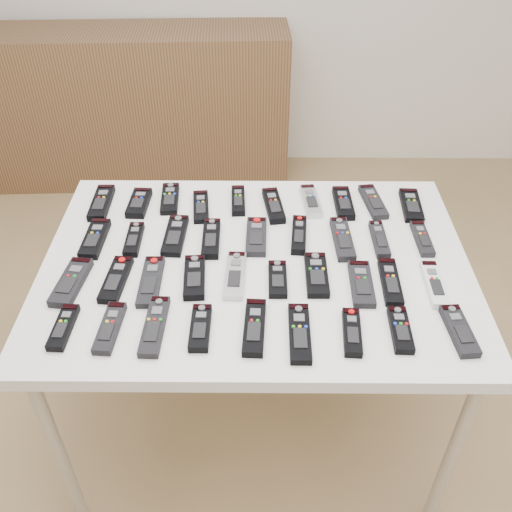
{
  "coord_description": "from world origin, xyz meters",
  "views": [
    {
      "loc": [
        -0.08,
        -1.25,
        1.86
      ],
      "look_at": [
        -0.09,
        0.03,
        0.8
      ],
      "focal_mm": 40.0,
      "sensor_mm": 36.0,
      "label": 1
    }
  ],
  "objects_px": {
    "remote_21": "(151,281)",
    "remote_35": "(352,332)",
    "remote_7": "(343,203)",
    "remote_14": "(256,237)",
    "sideboard": "(133,109)",
    "remote_24": "(278,279)",
    "table": "(256,276)",
    "remote_37": "(459,331)",
    "remote_29": "(63,327)",
    "remote_33": "(254,327)",
    "remote_3": "(201,207)",
    "remote_1": "(139,203)",
    "remote_9": "(411,205)",
    "remote_25": "(317,275)",
    "remote_27": "(390,282)",
    "remote_28": "(434,284)",
    "remote_8": "(373,202)",
    "remote_18": "(422,239)",
    "remote_23": "(235,275)",
    "remote_15": "(299,235)",
    "remote_13": "(211,238)",
    "remote_16": "(342,239)",
    "remote_30": "(110,328)",
    "remote_22": "(194,277)",
    "remote_32": "(200,328)",
    "remote_26": "(361,284)",
    "remote_11": "(134,239)",
    "remote_34": "(300,333)",
    "remote_36": "(400,330)",
    "remote_17": "(379,239)",
    "remote_10": "(95,239)",
    "remote_0": "(101,203)",
    "remote_12": "(175,235)",
    "remote_4": "(238,201)",
    "remote_31": "(155,326)",
    "remote_19": "(71,282)"
  },
  "relations": [
    {
      "from": "remote_12",
      "to": "remote_28",
      "type": "height_order",
      "value": "same"
    },
    {
      "from": "remote_28",
      "to": "remote_36",
      "type": "xyz_separation_m",
      "value": [
        -0.13,
        -0.17,
        0.0
      ]
    },
    {
      "from": "remote_8",
      "to": "remote_16",
      "type": "xyz_separation_m",
      "value": [
        -0.12,
        -0.2,
        0.0
      ]
    },
    {
      "from": "remote_24",
      "to": "remote_37",
      "type": "xyz_separation_m",
      "value": [
        0.46,
        -0.19,
        0.0
      ]
    },
    {
      "from": "sideboard",
      "to": "remote_24",
      "type": "bearing_deg",
      "value": -69.78
    },
    {
      "from": "sideboard",
      "to": "remote_4",
      "type": "height_order",
      "value": "sideboard"
    },
    {
      "from": "remote_13",
      "to": "remote_16",
      "type": "bearing_deg",
      "value": -1.07
    },
    {
      "from": "remote_8",
      "to": "remote_30",
      "type": "height_order",
      "value": "same"
    },
    {
      "from": "remote_27",
      "to": "remote_8",
      "type": "bearing_deg",
      "value": 90.22
    },
    {
      "from": "remote_24",
      "to": "remote_30",
      "type": "bearing_deg",
      "value": -156.17
    },
    {
      "from": "remote_9",
      "to": "remote_14",
      "type": "distance_m",
      "value": 0.54
    },
    {
      "from": "remote_10",
      "to": "remote_26",
      "type": "bearing_deg",
      "value": -12.4
    },
    {
      "from": "remote_19",
      "to": "remote_32",
      "type": "bearing_deg",
      "value": -17.62
    },
    {
      "from": "remote_3",
      "to": "remote_13",
      "type": "distance_m",
      "value": 0.18
    },
    {
      "from": "remote_21",
      "to": "remote_35",
      "type": "relative_size",
      "value": 1.29
    },
    {
      "from": "table",
      "to": "remote_37",
      "type": "relative_size",
      "value": 7.44
    },
    {
      "from": "remote_23",
      "to": "remote_25",
      "type": "distance_m",
      "value": 0.23
    },
    {
      "from": "remote_36",
      "to": "remote_18",
      "type": "bearing_deg",
      "value": 71.7
    },
    {
      "from": "remote_3",
      "to": "remote_35",
      "type": "height_order",
      "value": "remote_35"
    },
    {
      "from": "remote_27",
      "to": "remote_28",
      "type": "height_order",
      "value": "same"
    },
    {
      "from": "sideboard",
      "to": "remote_34",
      "type": "height_order",
      "value": "sideboard"
    },
    {
      "from": "remote_15",
      "to": "remote_18",
      "type": "xyz_separation_m",
      "value": [
        0.38,
        -0.01,
        -0.0
      ]
    },
    {
      "from": "remote_37",
      "to": "remote_8",
      "type": "bearing_deg",
      "value": 97.94
    },
    {
      "from": "remote_8",
      "to": "remote_31",
      "type": "xyz_separation_m",
      "value": [
        -0.65,
        -0.57,
        0.0
      ]
    },
    {
      "from": "remote_3",
      "to": "remote_11",
      "type": "height_order",
      "value": "remote_11"
    },
    {
      "from": "remote_8",
      "to": "remote_13",
      "type": "relative_size",
      "value": 1.03
    },
    {
      "from": "remote_7",
      "to": "remote_35",
      "type": "height_order",
      "value": "same"
    },
    {
      "from": "remote_35",
      "to": "remote_29",
      "type": "bearing_deg",
      "value": -177.12
    },
    {
      "from": "sideboard",
      "to": "remote_1",
      "type": "bearing_deg",
      "value": -80.2
    },
    {
      "from": "remote_4",
      "to": "remote_7",
      "type": "relative_size",
      "value": 0.9
    },
    {
      "from": "remote_3",
      "to": "remote_17",
      "type": "distance_m",
      "value": 0.58
    },
    {
      "from": "table",
      "to": "remote_22",
      "type": "bearing_deg",
      "value": -153.74
    },
    {
      "from": "remote_26",
      "to": "remote_30",
      "type": "height_order",
      "value": "remote_30"
    },
    {
      "from": "remote_7",
      "to": "remote_35",
      "type": "relative_size",
      "value": 1.12
    },
    {
      "from": "remote_14",
      "to": "remote_32",
      "type": "relative_size",
      "value": 1.15
    },
    {
      "from": "remote_29",
      "to": "remote_33",
      "type": "xyz_separation_m",
      "value": [
        0.49,
        0.0,
        0.0
      ]
    },
    {
      "from": "sideboard",
      "to": "remote_12",
      "type": "xyz_separation_m",
      "value": [
        0.46,
        -1.64,
        0.35
      ]
    },
    {
      "from": "table",
      "to": "remote_37",
      "type": "bearing_deg",
      "value": -28.66
    },
    {
      "from": "remote_18",
      "to": "remote_16",
      "type": "bearing_deg",
      "value": -179.47
    },
    {
      "from": "remote_8",
      "to": "remote_18",
      "type": "bearing_deg",
      "value": -66.86
    },
    {
      "from": "remote_9",
      "to": "remote_25",
      "type": "bearing_deg",
      "value": -130.6
    },
    {
      "from": "remote_7",
      "to": "remote_14",
      "type": "bearing_deg",
      "value": -148.71
    },
    {
      "from": "table",
      "to": "remote_24",
      "type": "bearing_deg",
      "value": -55.33
    },
    {
      "from": "remote_15",
      "to": "remote_28",
      "type": "distance_m",
      "value": 0.43
    },
    {
      "from": "remote_25",
      "to": "remote_32",
      "type": "distance_m",
      "value": 0.37
    },
    {
      "from": "remote_21",
      "to": "remote_1",
      "type": "bearing_deg",
      "value": 103.53
    },
    {
      "from": "remote_28",
      "to": "remote_37",
      "type": "distance_m",
      "value": 0.18
    },
    {
      "from": "remote_0",
      "to": "remote_27",
      "type": "xyz_separation_m",
      "value": [
        0.89,
        -0.38,
        -0.0
      ]
    },
    {
      "from": "remote_28",
      "to": "remote_33",
      "type": "distance_m",
      "value": 0.52
    },
    {
      "from": "remote_21",
      "to": "remote_22",
      "type": "bearing_deg",
      "value": 7.24
    }
  ]
}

